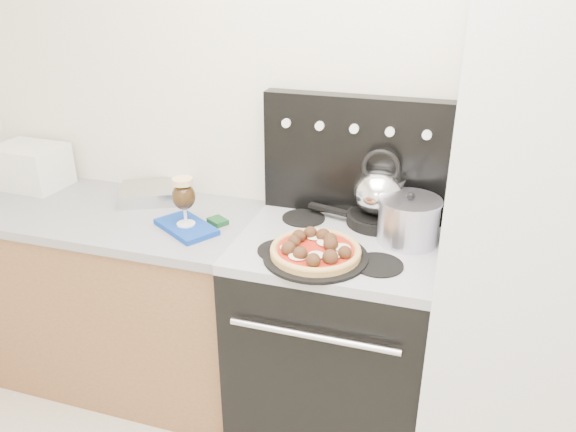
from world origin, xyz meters
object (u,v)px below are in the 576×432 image
at_px(stove_body, 333,341).
at_px(toaster_oven, 31,166).
at_px(fridge, 534,263).
at_px(oven_mitt, 186,227).
at_px(pizza_pan, 315,256).
at_px(base_cabinet, 110,297).
at_px(skillet, 377,219).
at_px(tea_kettle, 379,188).
at_px(pizza, 316,249).
at_px(stock_pot, 408,222).
at_px(beer_glass, 184,201).

height_order(stove_body, toaster_oven, toaster_oven).
relative_size(fridge, toaster_oven, 5.94).
relative_size(oven_mitt, pizza_pan, 0.70).
bearing_deg(stove_body, oven_mitt, -175.09).
distance_m(base_cabinet, oven_mitt, 0.69).
bearing_deg(skillet, tea_kettle, 0.00).
distance_m(pizza, stock_pot, 0.38).
distance_m(oven_mitt, skillet, 0.78).
relative_size(toaster_oven, oven_mitt, 1.19).
height_order(toaster_oven, skillet, toaster_oven).
height_order(pizza, tea_kettle, tea_kettle).
relative_size(base_cabinet, stock_pot, 6.35).
height_order(oven_mitt, stock_pot, stock_pot).
bearing_deg(stock_pot, tea_kettle, 137.82).
distance_m(toaster_oven, pizza, 1.54).
bearing_deg(beer_glass, stove_body, 4.91).
distance_m(stove_body, tea_kettle, 0.68).
height_order(stove_body, pizza_pan, pizza_pan).
bearing_deg(pizza, beer_glass, 169.43).
relative_size(toaster_oven, stock_pot, 1.40).
bearing_deg(pizza, base_cabinet, 170.07).
xyz_separation_m(base_cabinet, skillet, (1.22, 0.17, 0.51)).
bearing_deg(fridge, base_cabinet, 178.41).
relative_size(stove_body, skillet, 3.54).
bearing_deg(beer_glass, tea_kettle, 18.35).
xyz_separation_m(beer_glass, pizza_pan, (0.57, -0.11, -0.10)).
bearing_deg(pizza_pan, stove_body, 73.75).
xyz_separation_m(skillet, stock_pot, (0.13, -0.12, 0.06)).
distance_m(beer_glass, skillet, 0.78).
bearing_deg(beer_glass, pizza_pan, -10.57).
xyz_separation_m(oven_mitt, pizza, (0.57, -0.11, 0.04)).
bearing_deg(pizza, toaster_oven, 167.71).
height_order(base_cabinet, pizza, pizza).
height_order(oven_mitt, tea_kettle, tea_kettle).
relative_size(pizza_pan, skillet, 1.54).
bearing_deg(stock_pot, stove_body, -164.56).
relative_size(base_cabinet, oven_mitt, 5.41).
relative_size(stove_body, toaster_oven, 2.75).
relative_size(base_cabinet, fridge, 0.76).
relative_size(toaster_oven, pizza_pan, 0.83).
bearing_deg(oven_mitt, stove_body, 4.91).
xyz_separation_m(stove_body, oven_mitt, (-0.62, -0.05, 0.47)).
relative_size(oven_mitt, stock_pot, 1.17).
relative_size(base_cabinet, pizza_pan, 3.78).
distance_m(pizza_pan, stock_pot, 0.39).
xyz_separation_m(stove_body, toaster_oven, (-1.55, 0.17, 0.56)).
bearing_deg(oven_mitt, tea_kettle, 18.35).
height_order(fridge, toaster_oven, fridge).
bearing_deg(fridge, stock_pot, 167.94).
relative_size(fridge, pizza, 5.79).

